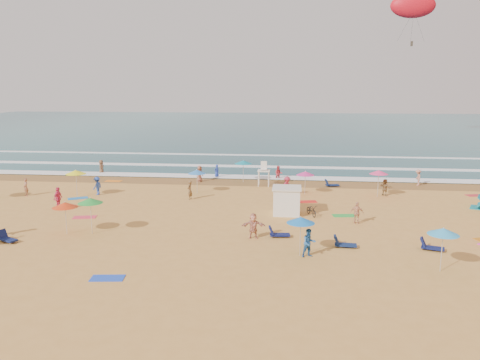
# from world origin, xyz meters

# --- Properties ---
(ground) EXTENTS (220.00, 220.00, 0.00)m
(ground) POSITION_xyz_m (0.00, 0.00, 0.00)
(ground) COLOR gold
(ground) RESTS_ON ground
(ocean) EXTENTS (220.00, 140.00, 0.18)m
(ocean) POSITION_xyz_m (0.00, 84.00, 0.00)
(ocean) COLOR #0C4756
(ocean) RESTS_ON ground
(wet_sand) EXTENTS (220.00, 220.00, 0.00)m
(wet_sand) POSITION_xyz_m (0.00, 12.50, 0.01)
(wet_sand) COLOR olive
(wet_sand) RESTS_ON ground
(surf_foam) EXTENTS (200.00, 18.70, 0.05)m
(surf_foam) POSITION_xyz_m (0.00, 21.32, 0.10)
(surf_foam) COLOR white
(surf_foam) RESTS_ON ground
(cabana) EXTENTS (2.00, 2.00, 2.00)m
(cabana) POSITION_xyz_m (6.25, 0.40, 1.00)
(cabana) COLOR silver
(cabana) RESTS_ON ground
(cabana_roof) EXTENTS (2.20, 2.20, 0.12)m
(cabana_roof) POSITION_xyz_m (6.25, 0.40, 2.06)
(cabana_roof) COLOR silver
(cabana_roof) RESTS_ON cabana
(bicycle) EXTENTS (1.13, 1.73, 0.86)m
(bicycle) POSITION_xyz_m (8.15, 0.10, 0.43)
(bicycle) COLOR black
(bicycle) RESTS_ON ground
(lifeguard_stand) EXTENTS (1.20, 1.20, 2.10)m
(lifeguard_stand) POSITION_xyz_m (3.84, 10.85, 1.05)
(lifeguard_stand) COLOR white
(lifeguard_stand) RESTS_ON ground
(beach_umbrellas) EXTENTS (47.86, 24.94, 0.80)m
(beach_umbrellas) POSITION_xyz_m (1.44, 0.32, 2.14)
(beach_umbrellas) COLOR blue
(beach_umbrellas) RESTS_ON ground
(loungers) EXTENTS (50.31, 20.53, 0.34)m
(loungers) POSITION_xyz_m (9.33, -2.78, 0.17)
(loungers) COLOR #101D51
(loungers) RESTS_ON ground
(towels) EXTENTS (46.72, 25.78, 0.03)m
(towels) POSITION_xyz_m (-0.93, -1.04, 0.01)
(towels) COLOR red
(towels) RESTS_ON ground
(beachgoers) EXTENTS (44.05, 25.77, 2.08)m
(beachgoers) POSITION_xyz_m (-0.82, 3.84, 0.81)
(beachgoers) COLOR #986146
(beachgoers) RESTS_ON ground
(parasail) EXTENTS (8.35, 2.92, 9.75)m
(parasail) POSITION_xyz_m (28.61, 60.46, 24.89)
(parasail) COLOR red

